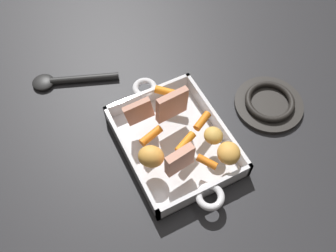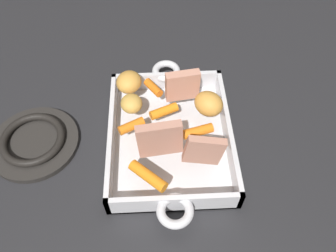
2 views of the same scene
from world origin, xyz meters
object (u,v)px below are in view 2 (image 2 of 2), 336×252
(baby_carrot_long, at_px, (148,176))
(potato_golden_small, at_px, (129,82))
(baby_carrot_short, at_px, (198,131))
(roast_slice_thin, at_px, (160,139))
(roast_slice_outer, at_px, (182,86))
(roasting_dish, at_px, (170,137))
(baby_carrot_center_left, at_px, (131,126))
(potato_whole, at_px, (131,104))
(baby_carrot_northwest, at_px, (153,88))
(stove_burner_rear, at_px, (34,141))
(roast_slice_thick, at_px, (204,151))
(baby_carrot_southwest, at_px, (164,111))
(potato_golden_large, at_px, (209,104))

(baby_carrot_long, bearing_deg, potato_golden_small, -170.45)
(baby_carrot_short, bearing_deg, roast_slice_thin, -63.64)
(roast_slice_outer, bearing_deg, roasting_dish, -20.33)
(baby_carrot_long, bearing_deg, roast_slice_thin, 157.32)
(roasting_dish, bearing_deg, baby_carrot_center_left, -90.69)
(roast_slice_thin, distance_m, potato_whole, 0.11)
(roast_slice_outer, relative_size, baby_carrot_center_left, 1.33)
(baby_carrot_northwest, distance_m, stove_burner_rear, 0.25)
(roast_slice_thick, distance_m, baby_carrot_long, 0.10)
(baby_carrot_northwest, bearing_deg, baby_carrot_center_left, -24.42)
(baby_carrot_southwest, distance_m, potato_golden_large, 0.08)
(baby_carrot_short, height_order, baby_carrot_southwest, same)
(roast_slice_outer, height_order, baby_carrot_long, roast_slice_outer)
(baby_carrot_center_left, relative_size, potato_golden_large, 0.87)
(potato_golden_large, bearing_deg, potato_whole, -94.97)
(roast_slice_thin, relative_size, potato_golden_small, 1.42)
(roast_slice_thin, height_order, baby_carrot_southwest, roast_slice_thin)
(roast_slice_thin, height_order, baby_carrot_long, roast_slice_thin)
(baby_carrot_short, xyz_separation_m, potato_golden_large, (-0.05, 0.02, 0.01))
(roast_slice_thick, relative_size, potato_whole, 1.46)
(baby_carrot_southwest, bearing_deg, potato_golden_large, 92.27)
(baby_carrot_northwest, relative_size, baby_carrot_long, 0.63)
(baby_carrot_center_left, xyz_separation_m, potato_golden_large, (-0.03, 0.14, 0.01))
(stove_burner_rear, bearing_deg, baby_carrot_long, 63.49)
(baby_carrot_southwest, bearing_deg, stove_burner_rear, -84.17)
(roast_slice_outer, relative_size, potato_golden_small, 1.21)
(potato_golden_large, bearing_deg, baby_carrot_southwest, -87.73)
(baby_carrot_center_left, bearing_deg, baby_carrot_long, 15.37)
(baby_carrot_long, distance_m, potato_golden_small, 0.21)
(roast_slice_thick, relative_size, stove_burner_rear, 0.37)
(baby_carrot_northwest, xyz_separation_m, stove_burner_rear, (0.09, -0.23, -0.04))
(roast_slice_thin, height_order, potato_golden_large, roast_slice_thin)
(roast_slice_thick, height_order, potato_whole, roast_slice_thick)
(roasting_dish, relative_size, stove_burner_rear, 2.21)
(potato_whole, bearing_deg, potato_golden_large, 85.03)
(baby_carrot_southwest, height_order, potato_golden_small, potato_golden_small)
(roasting_dish, height_order, baby_carrot_southwest, baby_carrot_southwest)
(roast_slice_thin, distance_m, potato_golden_large, 0.13)
(potato_whole, xyz_separation_m, potato_golden_small, (-0.05, -0.01, 0.00))
(roast_slice_outer, bearing_deg, potato_whole, -75.06)
(roast_slice_outer, xyz_separation_m, baby_carrot_center_left, (0.07, -0.10, -0.02))
(baby_carrot_long, bearing_deg, baby_carrot_center_left, -164.63)
(roast_slice_thick, bearing_deg, stove_burner_rear, -104.19)
(roast_slice_outer, xyz_separation_m, baby_carrot_long, (0.18, -0.07, -0.02))
(roasting_dish, bearing_deg, potato_golden_small, -142.99)
(stove_burner_rear, bearing_deg, roast_slice_thick, 75.81)
(baby_carrot_southwest, distance_m, potato_golden_small, 0.10)
(roast_slice_thick, height_order, roast_slice_outer, roast_slice_thick)
(baby_carrot_long, relative_size, potato_golden_large, 1.28)
(roasting_dish, relative_size, roast_slice_outer, 5.85)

